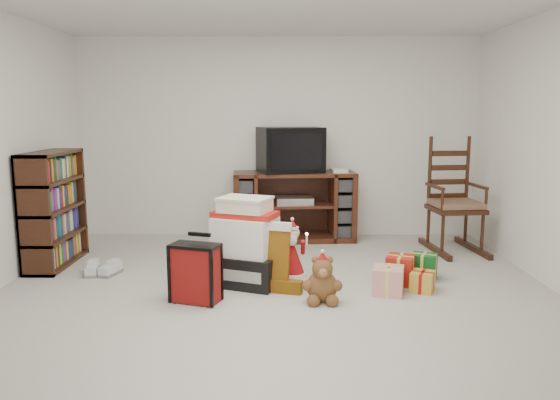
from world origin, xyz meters
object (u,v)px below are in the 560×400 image
at_px(gift_pile, 245,247).
at_px(red_suitcase, 196,273).
at_px(rocking_chair, 454,210).
at_px(crt_television, 290,150).
at_px(santa_figurine, 292,254).
at_px(sneaker_pair, 102,270).
at_px(tv_stand, 294,206).
at_px(gift_cluster, 413,275).
at_px(mrs_claus_figurine, 249,248).
at_px(bookshelf, 54,211).
at_px(teddy_bear, 322,282).

distance_m(gift_pile, red_suitcase, 0.63).
height_order(rocking_chair, crt_television, crt_television).
bearing_deg(santa_figurine, sneaker_pair, 179.25).
bearing_deg(rocking_chair, tv_stand, 158.82).
bearing_deg(crt_television, santa_figurine, -106.38).
relative_size(rocking_chair, gift_cluster, 1.74).
distance_m(gift_pile, mrs_claus_figurine, 0.38).
distance_m(santa_figurine, crt_television, 1.78).
bearing_deg(red_suitcase, crt_television, 87.59).
xyz_separation_m(red_suitcase, mrs_claus_figurine, (0.39, 0.86, -0.01)).
height_order(bookshelf, rocking_chair, rocking_chair).
distance_m(tv_stand, santa_figurine, 1.53).
bearing_deg(gift_pile, rocking_chair, 49.77).
height_order(red_suitcase, sneaker_pair, red_suitcase).
bearing_deg(gift_pile, gift_cluster, 16.43).
xyz_separation_m(bookshelf, gift_cluster, (3.56, -0.76, -0.45)).
distance_m(rocking_chair, mrs_claus_figurine, 2.49).
relative_size(rocking_chair, red_suitcase, 2.32).
relative_size(tv_stand, rocking_chair, 1.13).
xyz_separation_m(bookshelf, rocking_chair, (4.34, 0.64, -0.11)).
distance_m(rocking_chair, red_suitcase, 3.23).
xyz_separation_m(rocking_chair, gift_pile, (-2.31, -1.28, -0.11)).
relative_size(bookshelf, sneaker_pair, 3.40).
bearing_deg(mrs_claus_figurine, gift_cluster, -17.56).
bearing_deg(tv_stand, crt_television, 153.47).
relative_size(gift_pile, mrs_claus_figurine, 1.25).
distance_m(teddy_bear, sneaker_pair, 2.25).
xyz_separation_m(red_suitcase, sneaker_pair, (-1.05, 0.76, -0.21)).
xyz_separation_m(teddy_bear, sneaker_pair, (-2.11, 0.75, -0.12)).
relative_size(red_suitcase, santa_figurine, 1.03).
xyz_separation_m(santa_figurine, sneaker_pair, (-1.87, 0.02, -0.17)).
height_order(red_suitcase, teddy_bear, red_suitcase).
distance_m(mrs_claus_figurine, gift_cluster, 1.61).
xyz_separation_m(bookshelf, gift_pile, (2.03, -0.65, -0.22)).
height_order(santa_figurine, mrs_claus_figurine, mrs_claus_figurine).
bearing_deg(bookshelf, gift_pile, -17.64).
height_order(red_suitcase, mrs_claus_figurine, mrs_claus_figurine).
bearing_deg(rocking_chair, teddy_bear, -139.43).
bearing_deg(crt_television, red_suitcase, -126.33).
bearing_deg(gift_cluster, teddy_bear, -156.71).
height_order(tv_stand, gift_pile, tv_stand).
bearing_deg(red_suitcase, rocking_chair, 50.82).
relative_size(bookshelf, red_suitcase, 2.02).
height_order(tv_stand, crt_television, crt_television).
xyz_separation_m(santa_figurine, crt_television, (-0.00, 1.53, 0.91)).
relative_size(bookshelf, crt_television, 1.38).
bearing_deg(crt_television, gift_cluster, -76.33).
height_order(bookshelf, teddy_bear, bookshelf).
relative_size(bookshelf, gift_cluster, 1.52).
xyz_separation_m(bookshelf, mrs_claus_figurine, (2.04, -0.28, -0.33)).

